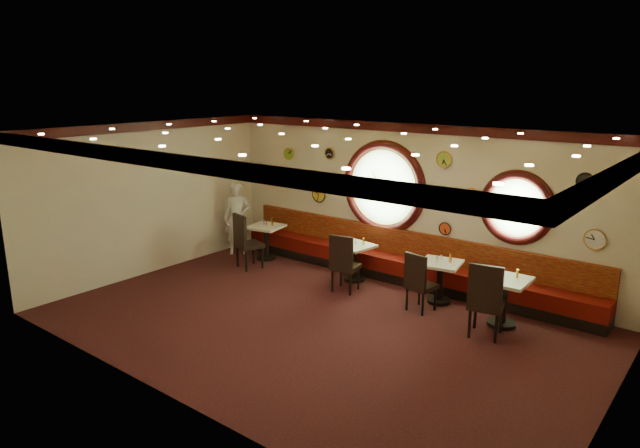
# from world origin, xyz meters

# --- Properties ---
(floor) EXTENTS (9.00, 6.00, 0.00)m
(floor) POSITION_xyz_m (0.00, 0.00, 0.00)
(floor) COLOR black
(floor) RESTS_ON ground
(ceiling) EXTENTS (9.00, 6.00, 0.02)m
(ceiling) POSITION_xyz_m (0.00, 0.00, 3.20)
(ceiling) COLOR gold
(ceiling) RESTS_ON wall_back
(wall_back) EXTENTS (9.00, 0.02, 3.20)m
(wall_back) POSITION_xyz_m (0.00, 3.00, 1.60)
(wall_back) COLOR #EBE3C5
(wall_back) RESTS_ON floor
(wall_front) EXTENTS (9.00, 0.02, 3.20)m
(wall_front) POSITION_xyz_m (0.00, -3.00, 1.60)
(wall_front) COLOR #EBE3C5
(wall_front) RESTS_ON floor
(wall_left) EXTENTS (0.02, 6.00, 3.20)m
(wall_left) POSITION_xyz_m (-4.50, 0.00, 1.60)
(wall_left) COLOR #EBE3C5
(wall_left) RESTS_ON floor
(wall_right) EXTENTS (0.02, 6.00, 3.20)m
(wall_right) POSITION_xyz_m (4.50, 0.00, 1.60)
(wall_right) COLOR #EBE3C5
(wall_right) RESTS_ON floor
(molding_back) EXTENTS (9.00, 0.10, 0.18)m
(molding_back) POSITION_xyz_m (0.00, 2.95, 3.11)
(molding_back) COLOR #320909
(molding_back) RESTS_ON wall_back
(molding_front) EXTENTS (9.00, 0.10, 0.18)m
(molding_front) POSITION_xyz_m (0.00, -2.95, 3.11)
(molding_front) COLOR #320909
(molding_front) RESTS_ON wall_back
(molding_left) EXTENTS (0.10, 6.00, 0.18)m
(molding_left) POSITION_xyz_m (-4.45, 0.00, 3.11)
(molding_left) COLOR #320909
(molding_left) RESTS_ON wall_back
(molding_right) EXTENTS (0.10, 6.00, 0.18)m
(molding_right) POSITION_xyz_m (4.45, 0.00, 3.11)
(molding_right) COLOR #320909
(molding_right) RESTS_ON wall_back
(banquette_base) EXTENTS (8.00, 0.55, 0.20)m
(banquette_base) POSITION_xyz_m (0.00, 2.72, 0.10)
(banquette_base) COLOR black
(banquette_base) RESTS_ON floor
(banquette_seat) EXTENTS (8.00, 0.55, 0.30)m
(banquette_seat) POSITION_xyz_m (0.00, 2.72, 0.35)
(banquette_seat) COLOR #570B07
(banquette_seat) RESTS_ON banquette_base
(banquette_back) EXTENTS (8.00, 0.10, 0.55)m
(banquette_back) POSITION_xyz_m (0.00, 2.94, 0.75)
(banquette_back) COLOR #64070B
(banquette_back) RESTS_ON wall_back
(porthole_left_glass) EXTENTS (1.66, 0.02, 1.66)m
(porthole_left_glass) POSITION_xyz_m (-0.60, 3.00, 1.85)
(porthole_left_glass) COLOR #96D680
(porthole_left_glass) RESTS_ON wall_back
(porthole_left_frame) EXTENTS (1.98, 0.18, 1.98)m
(porthole_left_frame) POSITION_xyz_m (-0.60, 2.98, 1.85)
(porthole_left_frame) COLOR #320909
(porthole_left_frame) RESTS_ON wall_back
(porthole_left_ring) EXTENTS (1.61, 0.03, 1.61)m
(porthole_left_ring) POSITION_xyz_m (-0.60, 2.95, 1.85)
(porthole_left_ring) COLOR gold
(porthole_left_ring) RESTS_ON wall_back
(porthole_right_glass) EXTENTS (1.10, 0.02, 1.10)m
(porthole_right_glass) POSITION_xyz_m (2.20, 3.00, 1.80)
(porthole_right_glass) COLOR #96D680
(porthole_right_glass) RESTS_ON wall_back
(porthole_right_frame) EXTENTS (1.38, 0.18, 1.38)m
(porthole_right_frame) POSITION_xyz_m (2.20, 2.98, 1.80)
(porthole_right_frame) COLOR #320909
(porthole_right_frame) RESTS_ON wall_back
(porthole_right_ring) EXTENTS (1.09, 0.03, 1.09)m
(porthole_right_ring) POSITION_xyz_m (2.20, 2.95, 1.80)
(porthole_right_ring) COLOR gold
(porthole_right_ring) RESTS_ON wall_back
(wall_clock_0) EXTENTS (0.26, 0.03, 0.26)m
(wall_clock_0) POSITION_xyz_m (-3.20, 2.96, 2.35)
(wall_clock_0) COLOR #7DC727
(wall_clock_0) RESTS_ON wall_back
(wall_clock_1) EXTENTS (0.22, 0.03, 0.22)m
(wall_clock_1) POSITION_xyz_m (1.35, 2.96, 1.95)
(wall_clock_1) COLOR #FEDC54
(wall_clock_1) RESTS_ON wall_back
(wall_clock_2) EXTENTS (0.24, 0.03, 0.24)m
(wall_clock_2) POSITION_xyz_m (-2.00, 2.96, 2.45)
(wall_clock_2) COLOR black
(wall_clock_2) RESTS_ON wall_back
(wall_clock_3) EXTENTS (0.36, 0.03, 0.36)m
(wall_clock_3) POSITION_xyz_m (-2.30, 2.96, 1.50)
(wall_clock_3) COLOR gold
(wall_clock_3) RESTS_ON wall_back
(wall_clock_4) EXTENTS (0.28, 0.03, 0.28)m
(wall_clock_4) POSITION_xyz_m (3.30, 2.96, 2.40)
(wall_clock_4) COLOR black
(wall_clock_4) RESTS_ON wall_back
(wall_clock_5) EXTENTS (0.30, 0.03, 0.30)m
(wall_clock_5) POSITION_xyz_m (0.75, 2.96, 2.55)
(wall_clock_5) COLOR #9DB939
(wall_clock_5) RESTS_ON wall_back
(wall_clock_6) EXTENTS (0.34, 0.03, 0.34)m
(wall_clock_6) POSITION_xyz_m (3.55, 2.96, 1.45)
(wall_clock_6) COLOR white
(wall_clock_6) RESTS_ON wall_back
(wall_clock_7) EXTENTS (0.24, 0.03, 0.24)m
(wall_clock_7) POSITION_xyz_m (0.85, 2.96, 1.20)
(wall_clock_7) COLOR #DD441A
(wall_clock_7) RESTS_ON wall_back
(table_a) EXTENTS (0.84, 0.84, 0.79)m
(table_a) POSITION_xyz_m (-3.19, 2.11, 0.50)
(table_a) COLOR black
(table_a) RESTS_ON floor
(table_b) EXTENTS (0.78, 0.78, 0.76)m
(table_b) POSITION_xyz_m (-0.75, 2.17, 0.48)
(table_b) COLOR black
(table_b) RESTS_ON floor
(table_c) EXTENTS (0.83, 0.83, 0.78)m
(table_c) POSITION_xyz_m (1.18, 2.16, 0.49)
(table_c) COLOR black
(table_c) RESTS_ON floor
(table_d) EXTENTS (0.78, 0.78, 0.84)m
(table_d) POSITION_xyz_m (2.49, 1.87, 0.53)
(table_d) COLOR black
(table_d) RESTS_ON floor
(chair_a) EXTENTS (0.64, 0.64, 0.76)m
(chair_a) POSITION_xyz_m (-3.06, 1.32, 0.70)
(chair_a) COLOR black
(chair_a) RESTS_ON floor
(chair_b) EXTENTS (0.57, 0.57, 0.72)m
(chair_b) POSITION_xyz_m (-0.53, 1.47, 0.66)
(chair_b) COLOR black
(chair_b) RESTS_ON floor
(chair_c) EXTENTS (0.52, 0.52, 0.67)m
(chair_c) POSITION_xyz_m (1.08, 1.52, 0.62)
(chair_c) COLOR black
(chair_c) RESTS_ON floor
(chair_d) EXTENTS (0.62, 0.62, 0.78)m
(chair_d) POSITION_xyz_m (2.44, 1.21, 0.72)
(chair_d) COLOR black
(chair_d) RESTS_ON floor
(condiment_a_salt) EXTENTS (0.04, 0.04, 0.11)m
(condiment_a_salt) POSITION_xyz_m (-3.29, 2.17, 0.85)
(condiment_a_salt) COLOR silver
(condiment_a_salt) RESTS_ON table_a
(condiment_b_salt) EXTENTS (0.04, 0.04, 0.11)m
(condiment_b_salt) POSITION_xyz_m (-0.87, 2.19, 0.82)
(condiment_b_salt) COLOR silver
(condiment_b_salt) RESTS_ON table_b
(condiment_c_salt) EXTENTS (0.04, 0.04, 0.10)m
(condiment_c_salt) POSITION_xyz_m (1.13, 2.27, 0.83)
(condiment_c_salt) COLOR silver
(condiment_c_salt) RESTS_ON table_c
(condiment_d_salt) EXTENTS (0.03, 0.03, 0.09)m
(condiment_d_salt) POSITION_xyz_m (2.35, 1.87, 0.88)
(condiment_d_salt) COLOR silver
(condiment_d_salt) RESTS_ON table_d
(condiment_a_pepper) EXTENTS (0.03, 0.03, 0.10)m
(condiment_a_pepper) POSITION_xyz_m (-3.17, 2.11, 0.84)
(condiment_a_pepper) COLOR silver
(condiment_a_pepper) RESTS_ON table_a
(condiment_b_pepper) EXTENTS (0.03, 0.03, 0.09)m
(condiment_b_pepper) POSITION_xyz_m (-0.72, 2.16, 0.81)
(condiment_b_pepper) COLOR silver
(condiment_b_pepper) RESTS_ON table_b
(condiment_c_pepper) EXTENTS (0.04, 0.04, 0.11)m
(condiment_c_pepper) POSITION_xyz_m (1.14, 2.10, 0.84)
(condiment_c_pepper) COLOR silver
(condiment_c_pepper) RESTS_ON table_c
(condiment_d_pepper) EXTENTS (0.03, 0.03, 0.09)m
(condiment_d_pepper) POSITION_xyz_m (2.47, 1.79, 0.89)
(condiment_d_pepper) COLOR silver
(condiment_d_pepper) RESTS_ON table_d
(condiment_a_bottle) EXTENTS (0.06, 0.06, 0.18)m
(condiment_a_bottle) POSITION_xyz_m (-3.07, 2.21, 0.88)
(condiment_a_bottle) COLOR gold
(condiment_a_bottle) RESTS_ON table_a
(condiment_b_bottle) EXTENTS (0.05, 0.05, 0.15)m
(condiment_b_bottle) POSITION_xyz_m (-0.60, 2.26, 0.84)
(condiment_b_bottle) COLOR gold
(condiment_b_bottle) RESTS_ON table_b
(condiment_c_bottle) EXTENTS (0.05, 0.05, 0.16)m
(condiment_c_bottle) POSITION_xyz_m (1.32, 2.25, 0.87)
(condiment_c_bottle) COLOR orange
(condiment_c_bottle) RESTS_ON table_c
(condiment_d_bottle) EXTENTS (0.05, 0.05, 0.15)m
(condiment_d_bottle) POSITION_xyz_m (2.64, 2.01, 0.91)
(condiment_d_bottle) COLOR gold
(condiment_d_bottle) RESTS_ON table_d
(waiter) EXTENTS (0.74, 0.74, 1.72)m
(waiter) POSITION_xyz_m (-4.00, 2.02, 0.86)
(waiter) COLOR silver
(waiter) RESTS_ON floor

